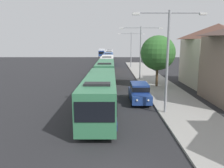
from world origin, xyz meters
The scene contains 13 objects.
bus_lead centered at (-1.30, 9.84, 1.69)m, with size 2.58×12.43×3.21m.
bus_second_in_line centered at (-1.30, 23.76, 1.69)m, with size 2.58×11.72×3.21m.
bus_middle centered at (-1.30, 36.99, 1.69)m, with size 2.58×12.22×3.21m.
bus_fourth_in_line centered at (-1.30, 50.14, 1.69)m, with size 2.58×11.71×3.21m.
bus_rear centered at (-1.30, 63.50, 1.69)m, with size 2.58×12.24×3.21m.
bus_tail_end centered at (-1.30, 76.79, 1.69)m, with size 2.58×10.75×3.21m.
white_suv centered at (2.40, 12.91, 1.03)m, with size 1.86×4.68×1.90m.
box_truck_oncoming centered at (-4.60, 83.28, 1.72)m, with size 2.35×8.35×3.15m.
streetlamp_near centered at (4.10, 9.27, 5.13)m, with size 5.72×0.28×8.14m.
streetlamp_mid centered at (4.10, 25.77, 5.17)m, with size 6.53×0.28×8.11m.
streetlamp_far centered at (4.10, 42.27, 5.04)m, with size 6.13×0.28×7.92m.
roadside_tree centered at (5.64, 20.26, 4.52)m, with size 4.51×4.51×6.63m.
house_distant_gabled centered at (13.75, 21.38, 4.24)m, with size 7.81×7.85×8.33m.
Camera 1 is at (-0.32, -7.93, 5.85)m, focal length 34.54 mm.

